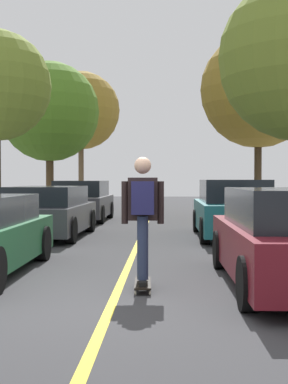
# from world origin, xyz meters

# --- Properties ---
(ground) EXTENTS (80.00, 80.00, 0.00)m
(ground) POSITION_xyz_m (0.00, 0.00, 0.00)
(ground) COLOR #353538
(center_line) EXTENTS (0.12, 39.20, 0.01)m
(center_line) POSITION_xyz_m (0.00, 4.00, 0.00)
(center_line) COLOR gold
(center_line) RESTS_ON ground
(parked_car_left_near) EXTENTS (2.02, 4.32, 1.33)m
(parked_car_left_near) POSITION_xyz_m (-2.42, 7.24, 0.67)
(parked_car_left_near) COLOR #38383D
(parked_car_left_near) RESTS_ON ground
(parked_car_left_far) EXTENTS (2.02, 4.17, 1.46)m
(parked_car_left_far) POSITION_xyz_m (-2.41, 12.80, 0.72)
(parked_car_left_far) COLOR #38383D
(parked_car_left_far) RESTS_ON ground
(parked_car_right_near) EXTENTS (1.92, 4.37, 1.50)m
(parked_car_right_near) POSITION_xyz_m (2.41, 7.34, 0.72)
(parked_car_right_near) COLOR #196066
(parked_car_right_near) RESTS_ON ground
(street_tree_left_near) EXTENTS (4.20, 4.20, 6.33)m
(street_tree_left_near) POSITION_xyz_m (-4.24, 15.79, 4.35)
(street_tree_left_near) COLOR #4C3823
(street_tree_left_near) RESTS_ON sidewalk_left
(street_tree_left_far) EXTENTS (4.49, 4.49, 7.60)m
(street_tree_left_far) POSITION_xyz_m (-4.24, 24.15, 5.47)
(street_tree_left_far) COLOR brown
(street_tree_left_far) RESTS_ON sidewalk_left
(street_tree_right_near) EXTENTS (4.49, 4.49, 7.08)m
(street_tree_right_near) POSITION_xyz_m (4.24, 14.32, 4.97)
(street_tree_right_near) COLOR #3D2D1E
(street_tree_right_near) RESTS_ON sidewalk_right
(skateboard) EXTENTS (0.25, 0.85, 0.10)m
(skateboard) POSITION_xyz_m (0.34, 0.69, 0.09)
(skateboard) COLOR black
(skateboard) RESTS_ON ground
(skateboarder) EXTENTS (0.58, 0.70, 1.71)m
(skateboarder) POSITION_xyz_m (0.34, 0.66, 1.08)
(skateboarder) COLOR black
(skateboarder) RESTS_ON skateboard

